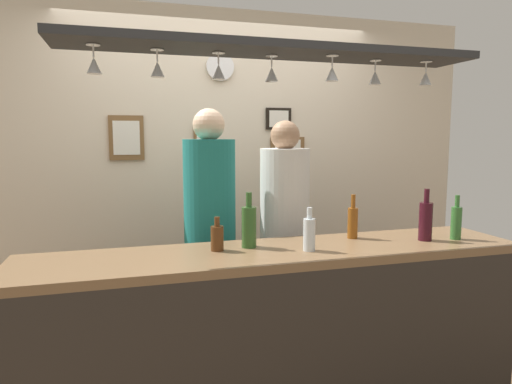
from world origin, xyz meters
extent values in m
cube|color=beige|center=(0.00, 1.10, 1.30)|extent=(4.40, 0.06, 2.60)
cube|color=brown|center=(0.00, -0.35, 0.97)|extent=(2.70, 0.55, 0.04)
cube|color=#2D2823|center=(0.00, -0.60, 0.47)|extent=(2.65, 0.04, 0.95)
cube|color=black|center=(0.00, -0.30, 2.03)|extent=(2.20, 0.36, 0.04)
cylinder|color=silver|center=(-0.90, -0.30, 2.01)|extent=(0.06, 0.06, 0.00)
cylinder|color=silver|center=(-0.90, -0.30, 1.98)|extent=(0.01, 0.01, 0.06)
cone|color=silver|center=(-0.90, -0.30, 1.91)|extent=(0.07, 0.07, 0.08)
cylinder|color=silver|center=(-0.61, -0.26, 2.01)|extent=(0.06, 0.06, 0.00)
cylinder|color=silver|center=(-0.61, -0.26, 1.98)|extent=(0.01, 0.01, 0.06)
cone|color=silver|center=(-0.61, -0.26, 1.91)|extent=(0.07, 0.07, 0.08)
cylinder|color=silver|center=(-0.30, -0.26, 2.01)|extent=(0.06, 0.06, 0.00)
cylinder|color=silver|center=(-0.30, -0.26, 1.98)|extent=(0.01, 0.01, 0.06)
cone|color=silver|center=(-0.30, -0.26, 1.91)|extent=(0.07, 0.07, 0.08)
cylinder|color=silver|center=(-0.02, -0.25, 2.01)|extent=(0.06, 0.06, 0.00)
cylinder|color=silver|center=(-0.02, -0.25, 1.98)|extent=(0.01, 0.01, 0.06)
cone|color=silver|center=(-0.02, -0.25, 1.91)|extent=(0.07, 0.07, 0.08)
cylinder|color=silver|center=(0.28, -0.35, 2.01)|extent=(0.06, 0.06, 0.00)
cylinder|color=silver|center=(0.28, -0.35, 1.98)|extent=(0.01, 0.01, 0.06)
cone|color=silver|center=(0.28, -0.35, 1.91)|extent=(0.07, 0.07, 0.08)
cylinder|color=silver|center=(0.58, -0.28, 2.01)|extent=(0.06, 0.06, 0.00)
cylinder|color=silver|center=(0.58, -0.28, 1.98)|extent=(0.01, 0.01, 0.06)
cone|color=silver|center=(0.58, -0.28, 1.91)|extent=(0.07, 0.07, 0.08)
cylinder|color=silver|center=(0.88, -0.32, 2.01)|extent=(0.06, 0.06, 0.00)
cylinder|color=silver|center=(0.88, -0.32, 1.98)|extent=(0.01, 0.01, 0.06)
cone|color=silver|center=(0.88, -0.32, 1.91)|extent=(0.07, 0.07, 0.08)
cube|color=#2D334C|center=(-0.25, 0.34, 0.42)|extent=(0.17, 0.18, 0.84)
cylinder|color=#1E7A75|center=(-0.25, 0.34, 1.21)|extent=(0.34, 0.34, 0.73)
sphere|color=beige|center=(-0.25, 0.34, 1.66)|extent=(0.21, 0.21, 0.21)
cube|color=#2D334C|center=(0.27, 0.34, 0.40)|extent=(0.17, 0.18, 0.81)
cylinder|color=white|center=(0.27, 0.34, 1.16)|extent=(0.34, 0.34, 0.70)
sphere|color=#9E7556|center=(0.27, 0.34, 1.60)|extent=(0.20, 0.20, 0.20)
cylinder|color=#512D14|center=(-0.32, -0.28, 1.06)|extent=(0.07, 0.07, 0.13)
cylinder|color=#512D14|center=(-0.32, -0.28, 1.15)|extent=(0.03, 0.03, 0.05)
cylinder|color=brown|center=(0.50, -0.22, 1.08)|extent=(0.06, 0.06, 0.18)
cylinder|color=brown|center=(0.50, -0.22, 1.21)|extent=(0.03, 0.03, 0.08)
cylinder|color=#380F19|center=(0.88, -0.38, 1.10)|extent=(0.08, 0.08, 0.22)
cylinder|color=#380F19|center=(0.88, -0.38, 1.25)|extent=(0.03, 0.03, 0.08)
cylinder|color=silver|center=(0.14, -0.42, 1.08)|extent=(0.06, 0.06, 0.17)
cylinder|color=silver|center=(0.14, -0.42, 1.19)|extent=(0.03, 0.03, 0.06)
cylinder|color=#336B2D|center=(1.07, -0.41, 1.09)|extent=(0.06, 0.06, 0.19)
cylinder|color=#336B2D|center=(1.07, -0.41, 1.22)|extent=(0.03, 0.03, 0.07)
cylinder|color=#2D5623|center=(-0.14, -0.26, 1.10)|extent=(0.08, 0.08, 0.22)
cylinder|color=#2D5623|center=(-0.14, -0.26, 1.25)|extent=(0.03, 0.03, 0.08)
cube|color=brown|center=(-0.15, 1.06, 1.56)|extent=(0.18, 0.02, 0.26)
cube|color=white|center=(-0.15, 1.05, 1.56)|extent=(0.14, 0.01, 0.20)
cube|color=black|center=(0.47, 1.06, 1.74)|extent=(0.22, 0.02, 0.18)
cube|color=white|center=(0.47, 1.05, 1.74)|extent=(0.17, 0.01, 0.14)
cube|color=brown|center=(-0.76, 1.06, 1.58)|extent=(0.26, 0.02, 0.34)
cube|color=white|center=(-0.76, 1.05, 1.58)|extent=(0.20, 0.01, 0.26)
cube|color=brown|center=(0.56, 1.06, 1.49)|extent=(0.30, 0.02, 0.18)
cube|color=white|center=(0.56, 1.05, 1.49)|extent=(0.23, 0.01, 0.14)
cylinder|color=white|center=(-0.02, 1.05, 2.14)|extent=(0.22, 0.03, 0.22)
camera|label=1|loc=(-0.77, -2.57, 1.59)|focal=31.74mm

